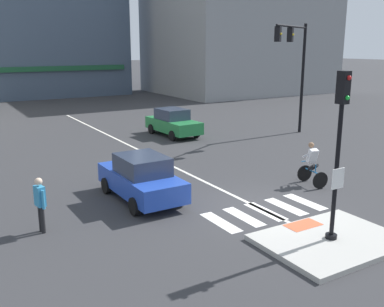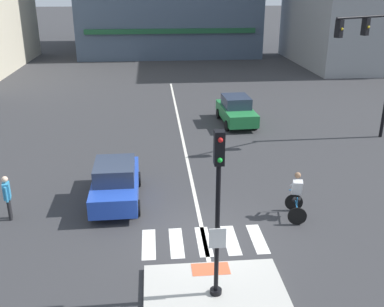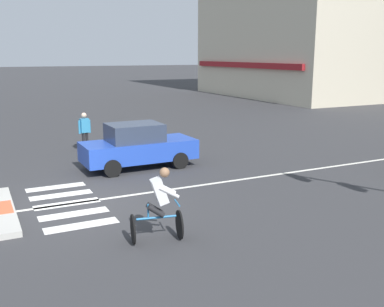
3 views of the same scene
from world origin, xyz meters
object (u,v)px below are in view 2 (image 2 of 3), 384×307
at_px(pedestrian_at_curb_left, 7,194).
at_px(car_blue_westbound_near, 116,182).
at_px(car_green_eastbound_far, 236,110).
at_px(signal_pole, 218,201).
at_px(traffic_light_mast, 376,54).
at_px(cyclist, 297,195).

bearing_deg(pedestrian_at_curb_left, car_blue_westbound_near, 16.28).
bearing_deg(pedestrian_at_curb_left, car_green_eastbound_far, 46.42).
xyz_separation_m(signal_pole, car_blue_westbound_near, (-3.04, 5.97, -2.10)).
relative_size(traffic_light_mast, car_blue_westbound_near, 1.62).
bearing_deg(traffic_light_mast, cyclist, -128.89).
height_order(signal_pole, pedestrian_at_curb_left, signal_pole).
distance_m(signal_pole, car_green_eastbound_far, 16.05).
bearing_deg(pedestrian_at_curb_left, signal_pole, -36.07).
height_order(car_green_eastbound_far, car_blue_westbound_near, same).
bearing_deg(car_green_eastbound_far, car_blue_westbound_near, -123.96).
relative_size(car_green_eastbound_far, car_blue_westbound_near, 1.01).
distance_m(signal_pole, pedestrian_at_curb_left, 8.54).
height_order(car_green_eastbound_far, pedestrian_at_curb_left, pedestrian_at_curb_left).
xyz_separation_m(traffic_light_mast, cyclist, (-6.14, -7.61, -3.73)).
height_order(signal_pole, cyclist, signal_pole).
height_order(traffic_light_mast, car_blue_westbound_near, traffic_light_mast).
relative_size(car_blue_westbound_near, cyclist, 2.45).
distance_m(traffic_light_mast, pedestrian_at_curb_left, 18.09).
xyz_separation_m(cyclist, pedestrian_at_curb_left, (-10.20, 0.73, 0.11)).
relative_size(traffic_light_mast, car_green_eastbound_far, 1.59).
height_order(signal_pole, car_green_eastbound_far, signal_pole).
bearing_deg(car_blue_westbound_near, cyclist, -15.54).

